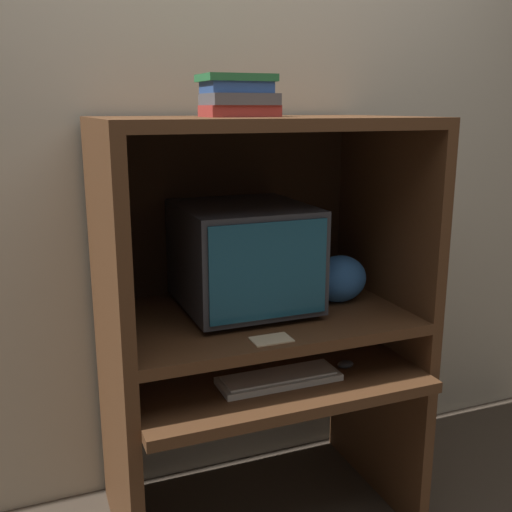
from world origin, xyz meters
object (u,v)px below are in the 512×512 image
keyboard (279,378)px  book_stack (238,96)px  snack_bag (339,279)px  mouse (345,364)px  crt_monitor (243,256)px

keyboard → book_stack: 0.89m
snack_bag → keyboard: bearing=-149.0°
snack_bag → book_stack: 0.73m
mouse → book_stack: 0.94m
keyboard → book_stack: (-0.07, 0.18, 0.87)m
crt_monitor → keyboard: crt_monitor is taller
mouse → book_stack: book_stack is taller
mouse → book_stack: bearing=152.4°
crt_monitor → book_stack: book_stack is taller
crt_monitor → mouse: 0.50m
book_stack → crt_monitor: bearing=58.4°
mouse → keyboard: bearing=-176.7°
crt_monitor → book_stack: size_ratio=2.05×
crt_monitor → snack_bag: 0.36m
crt_monitor → keyboard: 0.43m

